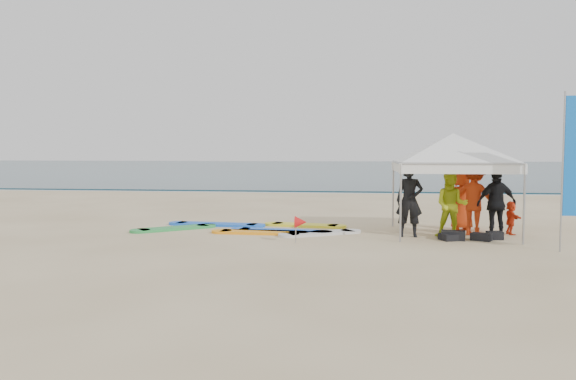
# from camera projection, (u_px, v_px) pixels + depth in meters

# --- Properties ---
(ground) EXTENTS (120.00, 120.00, 0.00)m
(ground) POSITION_uv_depth(u_px,v_px,m) (280.00, 258.00, 11.27)
(ground) COLOR beige
(ground) RESTS_ON ground
(ocean) EXTENTS (160.00, 84.00, 0.08)m
(ocean) POSITION_uv_depth(u_px,v_px,m) (345.00, 168.00, 70.67)
(ocean) COLOR #0C2633
(ocean) RESTS_ON ground
(shoreline_foam) EXTENTS (160.00, 1.20, 0.01)m
(shoreline_foam) POSITION_uv_depth(u_px,v_px,m) (328.00, 192.00, 29.29)
(shoreline_foam) COLOR silver
(shoreline_foam) RESTS_ON ground
(person_black_a) EXTENTS (0.67, 0.44, 1.83)m
(person_black_a) POSITION_uv_depth(u_px,v_px,m) (409.00, 201.00, 14.08)
(person_black_a) COLOR black
(person_black_a) RESTS_ON ground
(person_yellow) EXTENTS (0.92, 0.79, 1.64)m
(person_yellow) POSITION_uv_depth(u_px,v_px,m) (451.00, 205.00, 13.92)
(person_yellow) COLOR #B7C81C
(person_yellow) RESTS_ON ground
(person_orange_a) EXTENTS (1.42, 1.19, 1.90)m
(person_orange_a) POSITION_uv_depth(u_px,v_px,m) (474.00, 198.00, 14.37)
(person_orange_a) COLOR red
(person_orange_a) RESTS_ON ground
(person_black_b) EXTENTS (1.09, 0.67, 1.73)m
(person_black_b) POSITION_uv_depth(u_px,v_px,m) (496.00, 203.00, 13.84)
(person_black_b) COLOR black
(person_black_b) RESTS_ON ground
(person_orange_b) EXTENTS (0.87, 0.64, 1.63)m
(person_orange_b) POSITION_uv_depth(u_px,v_px,m) (462.00, 200.00, 15.29)
(person_orange_b) COLOR red
(person_orange_b) RESTS_ON ground
(person_seated) EXTENTS (0.34, 0.83, 0.87)m
(person_seated) POSITION_uv_depth(u_px,v_px,m) (511.00, 218.00, 14.50)
(person_seated) COLOR red
(person_seated) RESTS_ON ground
(canopy_tent) EXTENTS (3.95, 3.95, 2.98)m
(canopy_tent) POSITION_uv_depth(u_px,v_px,m) (453.00, 134.00, 14.33)
(canopy_tent) COLOR #A5A5A8
(canopy_tent) RESTS_ON ground
(feather_flag) EXTENTS (0.58, 0.04, 3.42)m
(feather_flag) POSITION_uv_depth(u_px,v_px,m) (576.00, 158.00, 11.84)
(feather_flag) COLOR #A5A5A8
(feather_flag) RESTS_ON ground
(marker_pennant) EXTENTS (0.28, 0.28, 0.64)m
(marker_pennant) POSITION_uv_depth(u_px,v_px,m) (301.00, 222.00, 13.12)
(marker_pennant) COLOR #A5A5A8
(marker_pennant) RESTS_ON ground
(gear_pile) EXTENTS (1.58, 0.68, 0.22)m
(gear_pile) POSITION_uv_depth(u_px,v_px,m) (465.00, 236.00, 13.60)
(gear_pile) COLOR black
(gear_pile) RESTS_ON ground
(surfboard_spread) EXTENTS (5.87, 2.62, 0.07)m
(surfboard_spread) POSITION_uv_depth(u_px,v_px,m) (257.00, 229.00, 15.30)
(surfboard_spread) COLOR green
(surfboard_spread) RESTS_ON ground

